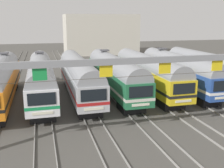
% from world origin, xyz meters
% --- Properties ---
extents(ground_plane, '(160.00, 160.00, 0.00)m').
position_xyz_m(ground_plane, '(0.00, 0.00, 0.00)').
color(ground_plane, '#4C4944').
extents(track_bed, '(27.51, 70.00, 0.15)m').
position_xyz_m(track_bed, '(-0.00, 17.00, 0.07)').
color(track_bed, gray).
rests_on(track_bed, ground).
extents(commuter_train_orange, '(2.88, 18.06, 5.05)m').
position_xyz_m(commuter_train_orange, '(-13.00, -0.00, 2.69)').
color(commuter_train_orange, orange).
rests_on(commuter_train_orange, ground).
extents(commuter_train_white, '(2.88, 18.06, 5.05)m').
position_xyz_m(commuter_train_white, '(-8.67, -0.00, 2.69)').
color(commuter_train_white, white).
rests_on(commuter_train_white, ground).
extents(commuter_train_stainless, '(2.88, 18.06, 4.77)m').
position_xyz_m(commuter_train_stainless, '(-4.33, -0.01, 2.69)').
color(commuter_train_stainless, '#B2B5BA').
rests_on(commuter_train_stainless, ground).
extents(commuter_train_green, '(2.88, 18.06, 5.05)m').
position_xyz_m(commuter_train_green, '(0.00, -0.00, 2.69)').
color(commuter_train_green, '#236B42').
rests_on(commuter_train_green, ground).
extents(commuter_train_yellow, '(2.88, 18.06, 4.77)m').
position_xyz_m(commuter_train_yellow, '(4.33, -0.01, 2.69)').
color(commuter_train_yellow, gold).
rests_on(commuter_train_yellow, ground).
extents(commuter_train_blue, '(2.88, 18.06, 5.05)m').
position_xyz_m(commuter_train_blue, '(8.67, -0.00, 2.69)').
color(commuter_train_blue, '#284C9E').
rests_on(commuter_train_blue, ground).
extents(commuter_train_silver, '(2.88, 18.06, 4.77)m').
position_xyz_m(commuter_train_silver, '(13.00, -0.01, 2.69)').
color(commuter_train_silver, silver).
rests_on(commuter_train_silver, ground).
extents(catenary_gantry, '(31.25, 0.44, 6.97)m').
position_xyz_m(catenary_gantry, '(0.00, -13.50, 5.46)').
color(catenary_gantry, gray).
rests_on(catenary_gantry, ground).
extents(maintenance_building, '(19.36, 10.00, 10.52)m').
position_xyz_m(maintenance_building, '(7.64, 41.62, 5.26)').
color(maintenance_building, beige).
rests_on(maintenance_building, ground).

